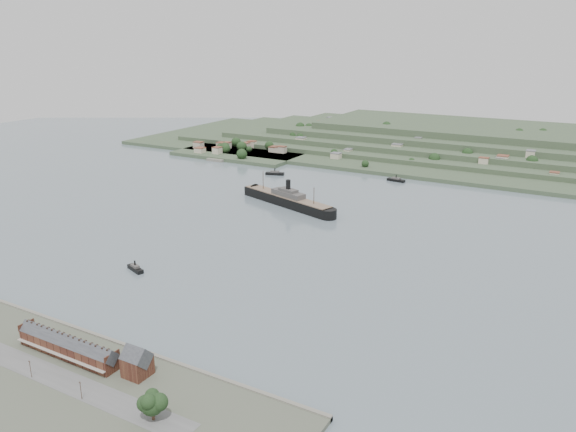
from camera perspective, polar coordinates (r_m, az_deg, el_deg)
The scene contains 10 objects.
ground at distance 385.17m, azimuth -0.91°, elevation -3.15°, with size 1400.00×1400.00×0.00m, color slate.
near_shore at distance 259.00m, azimuth -23.14°, elevation -15.60°, with size 220.00×80.00×2.60m.
terrace_row at distance 272.49m, azimuth -21.48°, elevation -12.22°, with size 55.60×9.80×11.07m.
gabled_building at distance 249.07m, azimuth -15.09°, elevation -14.16°, with size 10.40×10.18×14.09m.
far_peninsula at distance 730.94m, azimuth 16.97°, elevation 7.08°, with size 760.00×309.00×30.00m.
steamship at distance 480.46m, azimuth -0.37°, elevation 1.75°, with size 109.59×46.79×27.14m.
tugboat at distance 358.76m, azimuth -15.25°, elevation -5.14°, with size 15.26×8.79×6.66m.
ferry_west at distance 586.63m, azimuth -1.35°, elevation 4.37°, with size 20.06×11.33×7.26m.
ferry_east at distance 569.75m, azimuth 10.92°, elevation 3.63°, with size 18.74×7.39×6.84m.
fig_tree at distance 221.88m, azimuth -13.65°, elevation -17.99°, with size 10.99×9.52×12.27m.
Camera 1 is at (182.44, -310.24, 137.20)m, focal length 35.00 mm.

